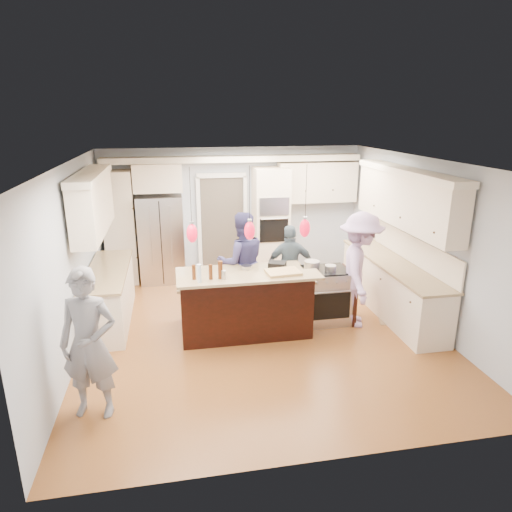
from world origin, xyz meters
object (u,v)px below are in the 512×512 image
(refrigerator, at_px, (162,239))
(island_range, at_px, (326,295))
(person_bar_end, at_px, (89,344))
(person_far_left, at_px, (242,262))
(kitchen_island, at_px, (244,302))

(refrigerator, relative_size, island_range, 1.96)
(island_range, xyz_separation_m, person_bar_end, (-3.46, -1.90, 0.44))
(person_far_left, bearing_deg, refrigerator, -55.66)
(refrigerator, xyz_separation_m, person_bar_end, (-0.75, -4.40, -0.00))
(island_range, relative_size, person_bar_end, 0.51)
(refrigerator, bearing_deg, island_range, -42.59)
(kitchen_island, height_order, island_range, kitchen_island)
(island_range, bearing_deg, kitchen_island, -176.89)
(refrigerator, xyz_separation_m, kitchen_island, (1.30, -2.57, -0.42))
(kitchen_island, bearing_deg, person_far_left, 83.52)
(refrigerator, distance_m, kitchen_island, 2.91)
(person_far_left, bearing_deg, person_bar_end, 47.10)
(refrigerator, height_order, island_range, refrigerator)
(refrigerator, bearing_deg, kitchen_island, -63.11)
(kitchen_island, distance_m, person_far_left, 0.88)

